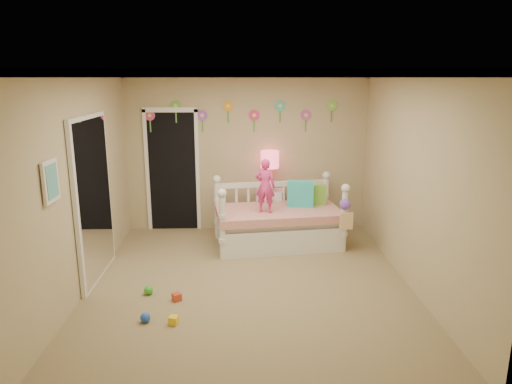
{
  "coord_description": "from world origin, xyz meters",
  "views": [
    {
      "loc": [
        -0.09,
        -5.36,
        2.54
      ],
      "look_at": [
        0.1,
        0.6,
        1.05
      ],
      "focal_mm": 32.25,
      "sensor_mm": 36.0,
      "label": 1
    }
  ],
  "objects_px": {
    "child": "(265,186)",
    "nightstand": "(269,211)",
    "table_lamp": "(270,164)",
    "daybed": "(278,212)"
  },
  "relations": [
    {
      "from": "nightstand",
      "to": "table_lamp",
      "type": "relative_size",
      "value": 1.08
    },
    {
      "from": "child",
      "to": "table_lamp",
      "type": "distance_m",
      "value": 0.86
    },
    {
      "from": "daybed",
      "to": "table_lamp",
      "type": "xyz_separation_m",
      "value": [
        -0.09,
        0.66,
        0.63
      ]
    },
    {
      "from": "child",
      "to": "nightstand",
      "type": "bearing_deg",
      "value": -82.02
    },
    {
      "from": "child",
      "to": "table_lamp",
      "type": "xyz_separation_m",
      "value": [
        0.12,
        0.83,
        0.17
      ]
    },
    {
      "from": "daybed",
      "to": "nightstand",
      "type": "relative_size",
      "value": 2.68
    },
    {
      "from": "daybed",
      "to": "table_lamp",
      "type": "bearing_deg",
      "value": 90.48
    },
    {
      "from": "child",
      "to": "daybed",
      "type": "bearing_deg",
      "value": -124.26
    },
    {
      "from": "table_lamp",
      "to": "child",
      "type": "bearing_deg",
      "value": -98.1
    },
    {
      "from": "daybed",
      "to": "table_lamp",
      "type": "height_order",
      "value": "table_lamp"
    }
  ]
}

